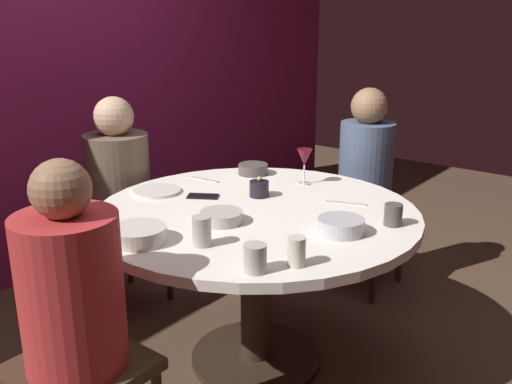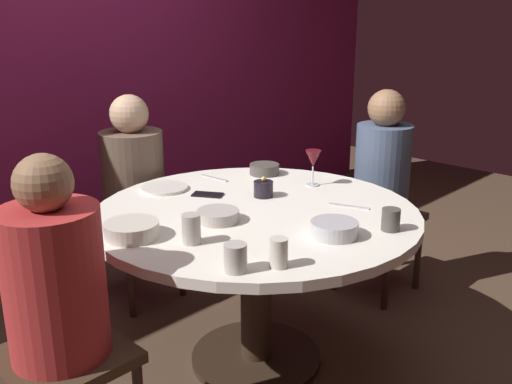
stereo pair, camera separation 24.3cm
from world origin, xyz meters
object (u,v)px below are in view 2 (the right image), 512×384
object	(u,v)px
bowl_salad_center	(218,216)
seated_diner_back	(133,176)
bowl_serving_large	(334,229)
bowl_sauce_side	(264,169)
cell_phone	(208,195)
seated_diner_left	(55,287)
candle_holder	(263,189)
dinner_plate	(164,188)
wine_glass	(313,160)
dining_table	(256,241)
bowl_small_white	(132,230)
cup_near_candle	(235,258)
cup_by_left_diner	(191,229)
seated_diner_right	(382,170)
cup_center_front	(279,253)
cup_by_right_diner	(391,220)

from	to	relation	value
bowl_salad_center	seated_diner_back	bearing A→B (deg)	77.14
seated_diner_back	bowl_serving_large	world-z (taller)	seated_diner_back
bowl_sauce_side	cell_phone	bearing A→B (deg)	-172.28
seated_diner_left	bowl_salad_center	xyz separation A→B (m)	(0.72, 0.01, 0.05)
candle_holder	dinner_plate	size ratio (longest dim) A/B	0.42
wine_glass	dining_table	bearing A→B (deg)	-173.35
bowl_serving_large	bowl_sauce_side	xyz separation A→B (m)	(0.45, 0.78, -0.00)
candle_holder	bowl_sauce_side	bearing A→B (deg)	42.57
seated_diner_left	bowl_small_white	distance (m)	0.40
wine_glass	bowl_small_white	xyz separation A→B (m)	(-1.00, 0.06, -0.10)
seated_diner_left	cup_near_candle	xyz separation A→B (m)	(0.44, -0.38, 0.08)
wine_glass	bowl_salad_center	xyz separation A→B (m)	(-0.66, -0.04, -0.11)
seated_diner_back	cell_phone	xyz separation A→B (m)	(-0.01, -0.62, 0.03)
seated_diner_left	bowl_serving_large	size ratio (longest dim) A/B	6.35
seated_diner_back	dinner_plate	bearing A→B (deg)	-13.08
bowl_serving_large	cup_near_candle	distance (m)	0.48
seated_diner_left	bowl_small_white	xyz separation A→B (m)	(0.37, 0.12, 0.06)
seated_diner_left	cup_by_left_diner	xyz separation A→B (m)	(0.49, -0.09, 0.09)
wine_glass	cup_near_candle	distance (m)	1.03
cell_phone	bowl_sauce_side	distance (m)	0.45
seated_diner_right	cup_by_left_diner	world-z (taller)	seated_diner_right
bowl_serving_large	bowl_salad_center	distance (m)	0.48
seated_diner_left	bowl_serving_large	world-z (taller)	seated_diner_left
wine_glass	cup_center_front	distance (m)	0.96
bowl_serving_large	cup_center_front	bearing A→B (deg)	-174.87
dinner_plate	cup_center_front	xyz separation A→B (m)	(-0.27, -0.97, 0.04)
wine_glass	cup_center_front	xyz separation A→B (m)	(-0.81, -0.51, -0.08)
bowl_serving_large	cup_center_front	xyz separation A→B (m)	(-0.35, -0.03, 0.02)
bowl_salad_center	cup_by_left_diner	bearing A→B (deg)	-155.39
candle_holder	bowl_small_white	distance (m)	0.71
seated_diner_right	bowl_sauce_side	bearing A→B (deg)	-32.68
bowl_sauce_side	cup_center_front	distance (m)	1.14
candle_holder	cup_by_right_diner	distance (m)	0.65
bowl_small_white	cup_near_candle	bearing A→B (deg)	-82.35
candle_holder	bowl_small_white	size ratio (longest dim) A/B	0.46
cell_phone	cup_center_front	xyz separation A→B (m)	(-0.35, -0.75, 0.05)
seated_diner_right	bowl_serving_large	bearing A→B (deg)	22.69
seated_diner_right	cup_center_front	xyz separation A→B (m)	(-1.36, -0.45, 0.07)
bowl_serving_large	cup_center_front	distance (m)	0.35
bowl_serving_large	bowl_salad_center	bearing A→B (deg)	114.10
cup_near_candle	cup_by_left_diner	xyz separation A→B (m)	(0.05, 0.29, 0.01)
bowl_salad_center	dining_table	bearing A→B (deg)	-3.95
seated_diner_back	wine_glass	world-z (taller)	seated_diner_back
dining_table	cup_by_left_diner	distance (m)	0.48
wine_glass	dinner_plate	xyz separation A→B (m)	(-0.54, 0.47, -0.12)
bowl_serving_large	bowl_sauce_side	size ratio (longest dim) A/B	1.18
cell_phone	cup_by_left_diner	bearing A→B (deg)	11.54
seated_diner_right	candle_holder	size ratio (longest dim) A/B	12.31
candle_holder	seated_diner_right	bearing A→B (deg)	-7.05
cell_phone	cup_by_left_diner	xyz separation A→B (m)	(-0.42, -0.39, 0.05)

